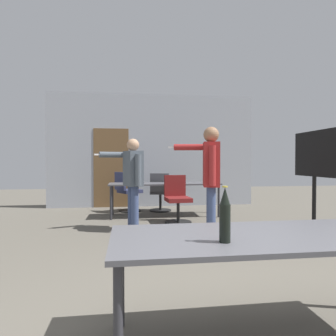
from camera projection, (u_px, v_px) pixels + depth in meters
name	position (u px, v px, depth m)	size (l,w,h in m)	color
back_wall	(152.00, 151.00, 7.98)	(5.47, 0.12, 2.97)	#A3A8B2
conference_table_near	(267.00, 243.00, 1.94)	(2.01, 0.80, 0.72)	#4C4C51
conference_table_far	(164.00, 186.00, 6.52)	(2.39, 0.69, 0.72)	#4C4C51
tv_screen	(315.00, 172.00, 4.63)	(0.44, 1.01, 1.67)	black
person_center_tall	(132.00, 175.00, 5.18)	(0.85, 0.60, 1.59)	#3D4C75
person_right_polo	(210.00, 172.00, 4.41)	(0.74, 0.70, 1.70)	#3D4C75
office_chair_near_pushed	(160.00, 194.00, 7.12)	(0.54, 0.60, 0.92)	black
office_chair_far_left	(177.00, 201.00, 5.86)	(0.52, 0.57, 0.92)	black
office_chair_mid_tucked	(127.00, 193.00, 7.10)	(0.68, 0.65, 0.94)	black
beer_bottle	(225.00, 216.00, 1.74)	(0.07, 0.07, 0.33)	black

